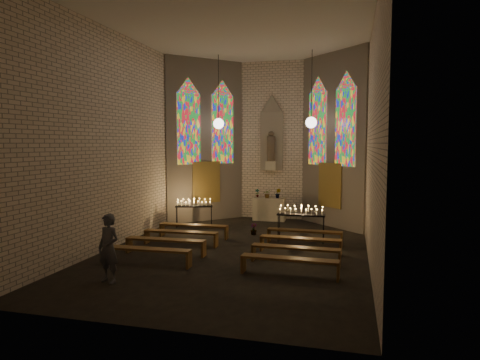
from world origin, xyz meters
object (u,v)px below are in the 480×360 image
votive_stand_right (301,212)px  visitor (109,248)px  aisle_flower_pot (254,229)px  votive_stand_left (194,204)px  altar (269,209)px

votive_stand_right → visitor: size_ratio=0.97×
aisle_flower_pot → votive_stand_right: (1.83, -0.69, 0.82)m
votive_stand_right → visitor: bearing=-126.9°
votive_stand_left → visitor: 6.99m
altar → aisle_flower_pot: bearing=-90.0°
altar → aisle_flower_pot: altar is taller
aisle_flower_pot → visitor: size_ratio=0.25×
aisle_flower_pot → visitor: 6.59m
votive_stand_left → visitor: (0.43, -6.98, -0.10)m
altar → votive_stand_left: bearing=-138.8°
aisle_flower_pot → visitor: visitor is taller
altar → visitor: bearing=-103.4°
aisle_flower_pot → votive_stand_left: size_ratio=0.28×
votive_stand_right → visitor: (-4.04, -5.49, -0.19)m
votive_stand_right → visitor: 6.82m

